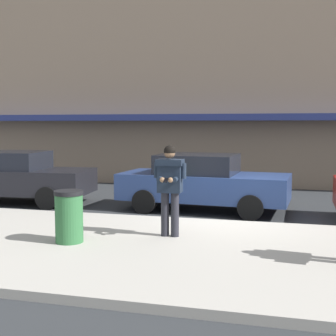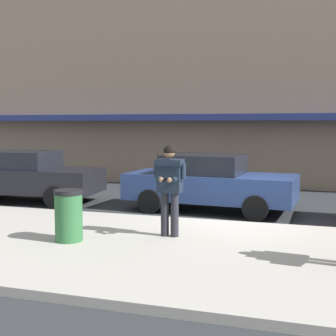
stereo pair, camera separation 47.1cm
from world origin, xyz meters
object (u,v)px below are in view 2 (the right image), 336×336
at_px(parked_sedan_near, 25,176).
at_px(trash_bin, 69,215).
at_px(parked_sedan_mid, 209,182).
at_px(man_texting_on_phone, 170,181).

distance_m(parked_sedan_near, trash_bin, 5.90).
height_order(parked_sedan_near, parked_sedan_mid, same).
xyz_separation_m(man_texting_on_phone, trash_bin, (-1.72, -0.92, -0.62)).
xyz_separation_m(parked_sedan_mid, man_texting_on_phone, (0.01, -3.58, 0.46)).
height_order(parked_sedan_near, trash_bin, parked_sedan_near).
distance_m(parked_sedan_near, man_texting_on_phone, 6.66).
relative_size(parked_sedan_mid, man_texting_on_phone, 2.55).
xyz_separation_m(parked_sedan_mid, trash_bin, (-1.71, -4.50, -0.16)).
distance_m(man_texting_on_phone, trash_bin, 2.04).
bearing_deg(trash_bin, parked_sedan_near, 132.36).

